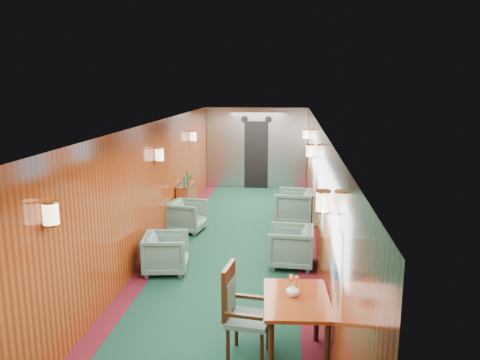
{
  "coord_description": "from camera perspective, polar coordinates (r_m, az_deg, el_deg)",
  "views": [
    {
      "loc": [
        1.03,
        -7.86,
        3.11
      ],
      "look_at": [
        0.0,
        1.46,
        1.15
      ],
      "focal_mm": 35.0,
      "sensor_mm": 36.0,
      "label": 1
    }
  ],
  "objects": [
    {
      "name": "armchair_left_near",
      "position": [
        7.96,
        -8.99,
        -8.79
      ],
      "size": [
        0.81,
        0.79,
        0.66
      ],
      "primitive_type": "imported",
      "rotation": [
        0.0,
        0.0,
        1.71
      ],
      "color": "#1B3F38",
      "rests_on": "ground"
    },
    {
      "name": "windows_right",
      "position": [
        8.29,
        9.35,
        0.1
      ],
      "size": [
        0.02,
        8.6,
        0.8
      ],
      "color": "#B5B7BD",
      "rests_on": "ground"
    },
    {
      "name": "credenza",
      "position": [
        10.86,
        -6.5,
        -2.55
      ],
      "size": [
        0.29,
        0.93,
        1.11
      ],
      "color": "maroon",
      "rests_on": "ground"
    },
    {
      "name": "wall_sconces",
      "position": [
        8.59,
        -0.65,
        2.97
      ],
      "size": [
        2.97,
        7.97,
        0.25
      ],
      "color": "#FFE7C6",
      "rests_on": "ground"
    },
    {
      "name": "dining_table",
      "position": [
        5.43,
        6.88,
        -15.27
      ],
      "size": [
        0.78,
        1.07,
        0.77
      ],
      "rotation": [
        0.0,
        0.0,
        0.06
      ],
      "color": "maroon",
      "rests_on": "ground"
    },
    {
      "name": "side_chair",
      "position": [
        5.51,
        -0.05,
        -15.34
      ],
      "size": [
        0.55,
        0.57,
        1.1
      ],
      "rotation": [
        0.0,
        0.0,
        -0.13
      ],
      "color": "#1B3F38",
      "rests_on": "ground"
    },
    {
      "name": "armchair_right_near",
      "position": [
        8.15,
        6.2,
        -8.07
      ],
      "size": [
        0.8,
        0.78,
        0.69
      ],
      "primitive_type": "imported",
      "rotation": [
        0.0,
        0.0,
        -1.62
      ],
      "color": "#1B3F38",
      "rests_on": "ground"
    },
    {
      "name": "flower_vase",
      "position": [
        5.38,
        6.45,
        -13.15
      ],
      "size": [
        0.17,
        0.17,
        0.15
      ],
      "primitive_type": "imported",
      "rotation": [
        0.0,
        0.0,
        -0.22
      ],
      "color": "silver",
      "rests_on": "dining_table"
    },
    {
      "name": "room",
      "position": [
        8.06,
        -1.14,
        1.27
      ],
      "size": [
        12.0,
        12.1,
        2.4
      ],
      "color": "#0E3324",
      "rests_on": "ground"
    },
    {
      "name": "armchair_left_far",
      "position": [
        10.0,
        -6.42,
        -4.4
      ],
      "size": [
        0.83,
        0.82,
        0.66
      ],
      "primitive_type": "imported",
      "rotation": [
        0.0,
        0.0,
        1.4
      ],
      "color": "#1B3F38",
      "rests_on": "ground"
    },
    {
      "name": "armchair_right_far",
      "position": [
        10.56,
        6.63,
        -3.24
      ],
      "size": [
        0.93,
        0.91,
        0.76
      ],
      "primitive_type": "imported",
      "rotation": [
        0.0,
        0.0,
        -1.7
      ],
      "color": "#1B3F38",
      "rests_on": "ground"
    },
    {
      "name": "bulkhead",
      "position": [
        13.94,
        2.02,
        3.87
      ],
      "size": [
        2.98,
        0.17,
        2.39
      ],
      "color": "#AAACB1",
      "rests_on": "ground"
    }
  ]
}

